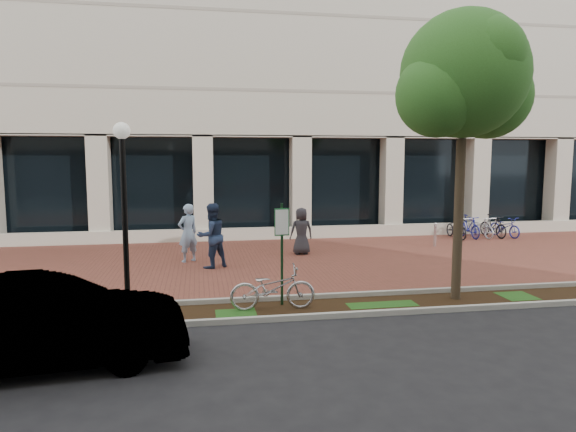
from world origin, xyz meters
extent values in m
plane|color=black|center=(0.00, 0.00, 0.00)|extent=(120.00, 120.00, 0.00)
cube|color=brown|center=(0.00, 0.00, 0.01)|extent=(40.00, 9.00, 0.01)
cube|color=black|center=(0.00, -5.25, 0.01)|extent=(40.00, 1.50, 0.01)
cube|color=#A5A59C|center=(0.00, -4.50, 0.06)|extent=(40.00, 0.12, 0.12)
cube|color=#A5A59C|center=(0.00, -6.00, 0.06)|extent=(40.00, 0.12, 0.12)
cube|color=#BFB5A3|center=(0.00, 10.50, 10.10)|extent=(40.00, 12.00, 11.80)
cube|color=black|center=(0.00, 5.60, 2.10)|extent=(40.00, 0.15, 4.20)
cube|color=#BFB5A3|center=(0.00, 4.50, 0.25)|extent=(40.00, 0.25, 0.50)
cube|color=#BFB5A3|center=(0.00, 4.90, 2.10)|extent=(0.80, 0.80, 4.20)
cube|color=#14391C|center=(-0.36, -4.86, 1.17)|extent=(0.05, 0.05, 2.33)
cube|color=#196630|center=(-0.36, -4.89, 1.91)|extent=(0.34, 0.02, 0.62)
cube|color=white|center=(-0.36, -4.91, 1.91)|extent=(0.30, 0.01, 0.56)
cylinder|color=black|center=(-3.77, -4.66, 0.15)|extent=(0.28, 0.28, 0.30)
cylinder|color=black|center=(-3.77, -4.66, 1.88)|extent=(0.12, 0.12, 3.77)
sphere|color=silver|center=(-3.77, -4.66, 3.91)|extent=(0.36, 0.36, 0.36)
cylinder|color=#463828|center=(3.79, -5.06, 1.89)|extent=(0.22, 0.22, 3.78)
sphere|color=#28551A|center=(3.79, -5.06, 5.22)|extent=(2.88, 2.88, 2.88)
sphere|color=#28551A|center=(4.58, -4.78, 4.79)|extent=(2.02, 2.02, 2.02)
sphere|color=#28551A|center=(3.07, -5.28, 4.72)|extent=(1.87, 1.87, 1.87)
imported|color=#B1B1B5|center=(-0.62, -5.19, 0.49)|extent=(1.89, 0.70, 0.99)
imported|color=#8CAFD2|center=(-2.55, 0.45, 0.94)|extent=(0.82, 0.74, 1.88)
imported|color=navy|center=(-1.83, -0.59, 0.99)|extent=(1.20, 1.12, 1.98)
imported|color=#26252A|center=(1.28, 1.09, 0.82)|extent=(0.82, 0.56, 1.63)
cylinder|color=silver|center=(6.55, 1.73, 0.40)|extent=(0.11, 0.11, 0.81)
sphere|color=silver|center=(6.55, 1.73, 0.86)|extent=(0.12, 0.12, 0.12)
imported|color=black|center=(8.33, 3.45, 0.43)|extent=(0.57, 1.64, 0.86)
imported|color=navy|center=(8.88, 3.45, 0.48)|extent=(0.53, 1.62, 0.96)
imported|color=#B2B3B7|center=(9.43, 3.45, 0.43)|extent=(0.74, 1.69, 0.86)
imported|color=black|center=(9.98, 3.45, 0.48)|extent=(0.69, 1.65, 0.96)
imported|color=navy|center=(10.53, 3.45, 0.43)|extent=(0.90, 1.73, 0.86)
cylinder|color=silver|center=(9.43, 3.45, 0.40)|extent=(0.04, 0.04, 0.80)
imported|color=#B3B3B8|center=(-4.65, -7.68, 0.73)|extent=(4.58, 2.04, 1.46)
camera|label=1|loc=(-2.18, -16.10, 3.36)|focal=32.00mm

